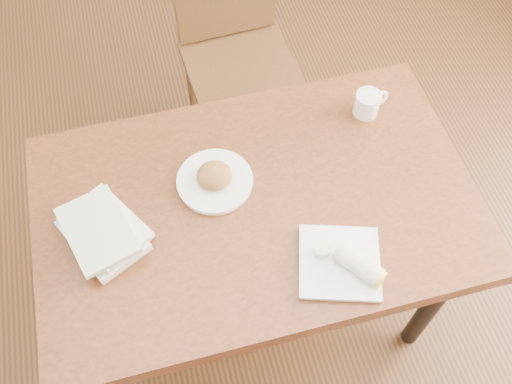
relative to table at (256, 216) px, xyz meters
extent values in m
cube|color=#472814|center=(0.00, 0.00, -0.67)|extent=(4.00, 5.00, 0.01)
cube|color=#622D17|center=(0.00, 0.00, 0.05)|extent=(1.25, 0.79, 0.06)
cylinder|color=black|center=(0.53, -0.30, -0.32)|extent=(0.06, 0.06, 0.69)
cylinder|color=black|center=(-0.53, 0.30, -0.32)|extent=(0.06, 0.06, 0.69)
cylinder|color=black|center=(0.53, 0.30, -0.32)|extent=(0.06, 0.06, 0.69)
cylinder|color=#492F15|center=(0.31, 0.96, -0.44)|extent=(0.04, 0.04, 0.45)
cylinder|color=#492F15|center=(-0.05, 0.94, -0.44)|extent=(0.04, 0.04, 0.45)
cylinder|color=#492F15|center=(0.33, 0.60, -0.44)|extent=(0.04, 0.04, 0.45)
cylinder|color=#492F15|center=(-0.03, 0.58, -0.44)|extent=(0.04, 0.04, 0.45)
cube|color=#492F15|center=(0.14, 0.77, -0.20)|extent=(0.44, 0.44, 0.04)
cylinder|color=white|center=(-0.10, 0.09, 0.09)|extent=(0.22, 0.22, 0.01)
cylinder|color=white|center=(-0.10, 0.09, 0.10)|extent=(0.22, 0.22, 0.01)
ellipsoid|color=#B27538|center=(-0.10, 0.09, 0.13)|extent=(0.13, 0.12, 0.06)
cylinder|color=white|center=(0.42, 0.23, 0.12)|extent=(0.08, 0.08, 0.08)
torus|color=white|center=(0.46, 0.24, 0.12)|extent=(0.06, 0.02, 0.06)
cylinder|color=tan|center=(0.42, 0.23, 0.16)|extent=(0.07, 0.07, 0.01)
cylinder|color=#F2E5CC|center=(0.42, 0.23, 0.16)|extent=(0.05, 0.05, 0.00)
cube|color=white|center=(0.16, -0.25, 0.09)|extent=(0.26, 0.26, 0.01)
cube|color=white|center=(0.16, -0.25, 0.10)|extent=(0.27, 0.27, 0.01)
cylinder|color=white|center=(0.20, -0.27, 0.13)|extent=(0.12, 0.14, 0.05)
cylinder|color=yellow|center=(0.24, -0.33, 0.13)|extent=(0.05, 0.04, 0.05)
cylinder|color=silver|center=(0.13, -0.21, 0.11)|extent=(0.05, 0.05, 0.03)
cylinder|color=red|center=(0.13, -0.21, 0.12)|extent=(0.04, 0.04, 0.01)
cube|color=white|center=(-0.43, -0.01, 0.10)|extent=(0.25, 0.28, 0.02)
cube|color=silver|center=(-0.42, 0.00, 0.12)|extent=(0.25, 0.27, 0.02)
cube|color=#92B277|center=(-0.44, -0.01, 0.14)|extent=(0.22, 0.27, 0.02)
camera|label=1|loc=(-0.21, -0.81, 1.47)|focal=40.00mm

